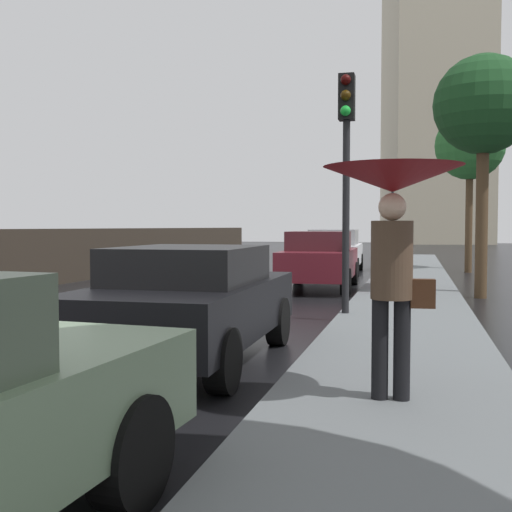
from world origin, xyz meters
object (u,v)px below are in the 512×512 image
at_px(car_white_near_kerb, 334,251).
at_px(pedestrian_with_umbrella_near, 393,210).
at_px(street_tree_far, 470,146).
at_px(car_maroon_mid_road, 320,260).
at_px(car_black_far_ahead, 190,301).
at_px(street_tree_near, 484,107).
at_px(traffic_light, 346,147).

distance_m(car_white_near_kerb, pedestrian_with_umbrella_near, 16.19).
bearing_deg(street_tree_far, car_white_near_kerb, -162.21).
relative_size(car_white_near_kerb, car_maroon_mid_road, 1.11).
relative_size(car_white_near_kerb, street_tree_far, 0.81).
height_order(car_maroon_mid_road, street_tree_far, street_tree_far).
relative_size(car_maroon_mid_road, car_black_far_ahead, 1.05).
height_order(pedestrian_with_umbrella_near, street_tree_near, street_tree_near).
height_order(car_black_far_ahead, street_tree_near, street_tree_near).
distance_m(traffic_light, street_tree_near, 5.06).
distance_m(car_maroon_mid_road, pedestrian_with_umbrella_near, 10.65).
distance_m(street_tree_near, street_tree_far, 8.08).
xyz_separation_m(car_white_near_kerb, pedestrian_with_umbrella_near, (2.51, -15.97, 0.96)).
relative_size(car_black_far_ahead, traffic_light, 0.98).
distance_m(car_black_far_ahead, traffic_light, 4.44).
bearing_deg(car_white_near_kerb, traffic_light, -84.04).
distance_m(car_maroon_mid_road, street_tree_far, 8.89).
distance_m(car_maroon_mid_road, traffic_light, 5.79).
relative_size(traffic_light, street_tree_near, 0.74).
distance_m(pedestrian_with_umbrella_near, traffic_light, 5.36).
bearing_deg(pedestrian_with_umbrella_near, car_black_far_ahead, -37.86).
relative_size(car_black_far_ahead, street_tree_near, 0.72).
bearing_deg(traffic_light, car_black_far_ahead, -111.51).
bearing_deg(car_black_far_ahead, car_white_near_kerb, 90.04).
bearing_deg(car_maroon_mid_road, car_black_far_ahead, -93.01).
xyz_separation_m(traffic_light, street_tree_near, (2.54, 4.18, 1.30)).
distance_m(car_maroon_mid_road, car_black_far_ahead, 8.84).
relative_size(car_maroon_mid_road, street_tree_far, 0.73).
height_order(car_white_near_kerb, car_black_far_ahead, car_white_near_kerb).
relative_size(car_black_far_ahead, pedestrian_with_umbrella_near, 1.98).
xyz_separation_m(car_maroon_mid_road, traffic_light, (1.22, -5.24, 2.15)).
xyz_separation_m(car_white_near_kerb, street_tree_near, (4.10, -6.64, 3.44)).
bearing_deg(street_tree_far, car_maroon_mid_road, -120.42).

